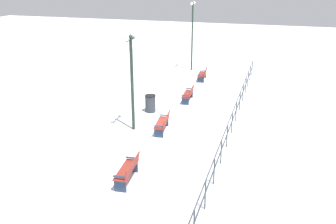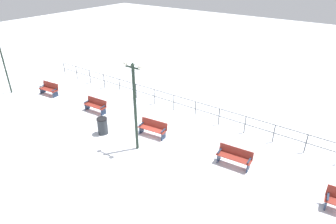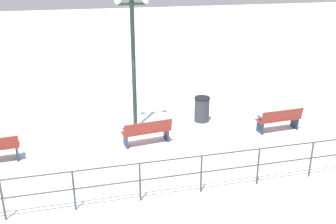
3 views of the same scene
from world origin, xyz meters
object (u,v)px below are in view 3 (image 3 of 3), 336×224
(bench_second, at_px, (279,119))
(trash_bin, at_px, (202,109))
(bench_third, at_px, (147,131))
(lamppost_middle, at_px, (133,49))

(bench_second, height_order, trash_bin, trash_bin)
(bench_third, height_order, trash_bin, trash_bin)
(bench_second, relative_size, trash_bin, 1.73)
(bench_third, xyz_separation_m, trash_bin, (1.47, -2.38, 0.02))
(lamppost_middle, bearing_deg, trash_bin, -89.74)
(bench_second, bearing_deg, trash_bin, 52.27)
(bench_third, distance_m, lamppost_middle, 2.81)
(bench_third, distance_m, trash_bin, 2.80)
(bench_second, distance_m, trash_bin, 2.80)
(bench_second, xyz_separation_m, lamppost_middle, (1.56, 4.83, 2.40))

